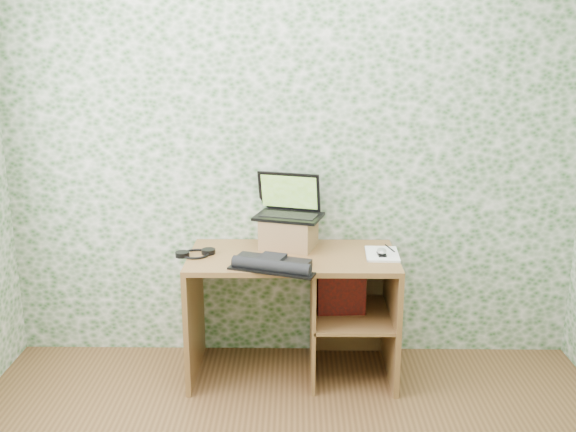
{
  "coord_description": "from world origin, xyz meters",
  "views": [
    {
      "loc": [
        0.02,
        -2.07,
        1.94
      ],
      "look_at": [
        -0.03,
        1.39,
        1.0
      ],
      "focal_mm": 40.0,
      "sensor_mm": 36.0,
      "label": 1
    }
  ],
  "objects_px": {
    "desk": "(306,296)",
    "riser": "(289,233)",
    "laptop": "(289,206)",
    "keyboard": "(272,264)",
    "notepad": "(382,254)"
  },
  "relations": [
    {
      "from": "desk",
      "to": "laptop",
      "type": "relative_size",
      "value": 2.73
    },
    {
      "from": "riser",
      "to": "notepad",
      "type": "height_order",
      "value": "riser"
    },
    {
      "from": "keyboard",
      "to": "notepad",
      "type": "distance_m",
      "value": 0.67
    },
    {
      "from": "riser",
      "to": "keyboard",
      "type": "distance_m",
      "value": 0.38
    },
    {
      "from": "laptop",
      "to": "desk",
      "type": "bearing_deg",
      "value": -40.46
    },
    {
      "from": "riser",
      "to": "laptop",
      "type": "relative_size",
      "value": 0.69
    },
    {
      "from": "keyboard",
      "to": "riser",
      "type": "bearing_deg",
      "value": 95.64
    },
    {
      "from": "riser",
      "to": "laptop",
      "type": "distance_m",
      "value": 0.16
    },
    {
      "from": "keyboard",
      "to": "notepad",
      "type": "height_order",
      "value": "keyboard"
    },
    {
      "from": "desk",
      "to": "laptop",
      "type": "xyz_separation_m",
      "value": [
        -0.1,
        0.16,
        0.51
      ]
    },
    {
      "from": "riser",
      "to": "laptop",
      "type": "xyz_separation_m",
      "value": [
        -0.0,
        0.04,
        0.15
      ]
    },
    {
      "from": "laptop",
      "to": "notepad",
      "type": "distance_m",
      "value": 0.62
    },
    {
      "from": "laptop",
      "to": "keyboard",
      "type": "bearing_deg",
      "value": -85.97
    },
    {
      "from": "desk",
      "to": "notepad",
      "type": "height_order",
      "value": "notepad"
    },
    {
      "from": "desk",
      "to": "riser",
      "type": "bearing_deg",
      "value": 131.54
    }
  ]
}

